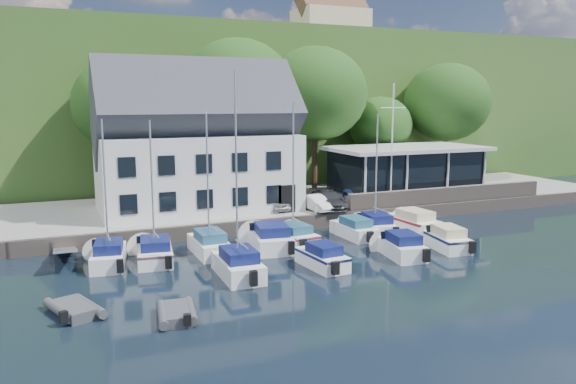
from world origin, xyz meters
name	(u,v)px	position (x,y,z in m)	size (l,w,h in m)	color
ground	(404,272)	(0.00, 0.00, 0.00)	(180.00, 180.00, 0.00)	black
quay	(280,206)	(0.00, 17.50, 0.50)	(60.00, 13.00, 1.00)	gray
quay_face	(315,222)	(0.00, 11.00, 0.50)	(60.00, 0.30, 1.00)	#6D6057
hillside	(170,107)	(0.00, 62.00, 8.00)	(160.00, 75.00, 16.00)	#2C4F1D
field_patch	(206,57)	(8.00, 70.00, 16.15)	(50.00, 30.00, 0.30)	#4F5B2D
farmhouse	(330,23)	(22.00, 52.00, 20.10)	(10.40, 7.00, 8.20)	beige
harbor_building	(197,150)	(-7.00, 16.50, 5.35)	(14.40, 8.20, 8.70)	silver
club_pavilion	(405,170)	(11.00, 16.00, 3.05)	(13.20, 7.20, 4.10)	black
seawall	(449,195)	(12.00, 11.40, 1.60)	(18.00, 0.50, 1.20)	#6D6057
gangway	(66,262)	(-16.50, 9.00, 0.00)	(1.20, 6.00, 1.40)	silver
car_silver	(272,201)	(-2.05, 13.93, 1.61)	(1.44, 3.59, 1.22)	#AFB0B4
car_white	(316,203)	(0.74, 12.41, 1.58)	(1.22, 3.50, 1.15)	silver
car_dgrey	(328,200)	(1.94, 12.73, 1.66)	(1.84, 4.52, 1.31)	#2D2D32
car_blue	(368,194)	(6.09, 13.86, 1.66)	(1.52, 3.85, 1.32)	navy
flagpole	(392,144)	(7.46, 12.80, 5.64)	(2.23, 0.20, 9.28)	silver
tree_1	(128,130)	(-11.22, 21.73, 6.69)	(8.33, 8.33, 11.39)	#193610
tree_2	(238,117)	(-1.89, 22.33, 7.60)	(9.66, 9.66, 13.20)	#193610
tree_3	(315,119)	(5.04, 21.60, 7.36)	(9.31, 9.31, 12.73)	#193610
tree_4	(380,140)	(12.39, 22.39, 5.17)	(6.10, 6.10, 8.34)	#193610
tree_5	(446,122)	(19.52, 21.58, 6.81)	(8.50, 8.50, 11.61)	#193610
boat_r1_0	(105,188)	(-14.30, 7.29, 4.34)	(1.85, 5.71, 8.69)	white
boat_r1_1	(152,188)	(-11.83, 7.17, 4.22)	(2.04, 6.05, 8.44)	white
boat_r1_2	(208,179)	(-8.61, 7.39, 4.49)	(1.88, 5.83, 8.98)	white
boat_r1_3	(270,236)	(-4.82, 7.18, 0.79)	(2.32, 6.21, 1.57)	white
boat_r1_4	(293,179)	(-3.10, 7.65, 4.14)	(1.89, 5.64, 8.28)	white
boat_r1_5	(354,227)	(1.33, 7.73, 0.69)	(1.76, 5.63, 1.38)	white
boat_r1_6	(376,168)	(3.01, 7.83, 4.54)	(1.95, 5.40, 9.08)	white
boat_r1_7	(413,220)	(5.94, 7.66, 0.77)	(2.08, 6.43, 1.54)	white
boat_r2_1	(237,187)	(-8.36, 2.67, 4.69)	(2.01, 5.96, 9.38)	white
boat_r2_2	(322,255)	(-3.65, 2.40, 0.69)	(1.68, 4.96, 1.38)	white
boat_r2_3	(401,244)	(1.55, 2.59, 0.73)	(1.89, 5.29, 1.46)	white
boat_r2_4	(446,237)	(5.06, 2.97, 0.73)	(1.77, 5.30, 1.45)	white
dinghy_0	(75,307)	(-16.34, 0.38, 0.33)	(1.70, 2.84, 0.66)	#3A3B3F
dinghy_1	(176,312)	(-12.46, -1.76, 0.32)	(1.62, 2.70, 0.63)	#3A3B3F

